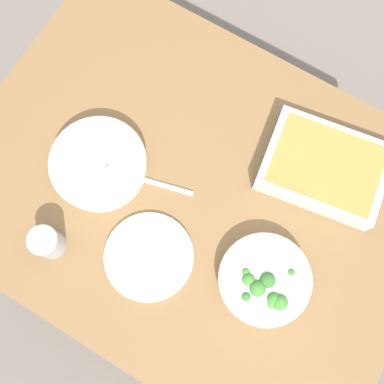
% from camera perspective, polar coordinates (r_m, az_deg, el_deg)
% --- Properties ---
extents(ground_plane, '(6.00, 6.00, 0.00)m').
position_cam_1_polar(ground_plane, '(1.92, -0.00, -5.43)').
color(ground_plane, slate).
extents(dining_table, '(1.20, 0.90, 0.74)m').
position_cam_1_polar(dining_table, '(1.29, -0.00, -0.99)').
color(dining_table, olive).
rests_on(dining_table, ground_plane).
extents(stew_bowl, '(0.24, 0.24, 0.06)m').
position_cam_1_polar(stew_bowl, '(1.21, -11.23, 3.33)').
color(stew_bowl, white).
rests_on(stew_bowl, dining_table).
extents(broccoli_bowl, '(0.22, 0.22, 0.07)m').
position_cam_1_polar(broccoli_bowl, '(1.15, 8.75, -10.53)').
color(broccoli_bowl, white).
rests_on(broccoli_bowl, dining_table).
extents(baking_dish, '(0.33, 0.27, 0.06)m').
position_cam_1_polar(baking_dish, '(1.23, 15.73, 2.90)').
color(baking_dish, silver).
rests_on(baking_dish, dining_table).
extents(drink_cup, '(0.07, 0.07, 0.08)m').
position_cam_1_polar(drink_cup, '(1.19, -17.09, -5.90)').
color(drink_cup, '#B2BCC6').
rests_on(drink_cup, dining_table).
extents(side_plate, '(0.22, 0.22, 0.01)m').
position_cam_1_polar(side_plate, '(1.17, -5.25, -7.81)').
color(side_plate, white).
rests_on(side_plate, dining_table).
extents(spoon_by_stew, '(0.17, 0.06, 0.01)m').
position_cam_1_polar(spoon_by_stew, '(1.20, -5.04, 1.26)').
color(spoon_by_stew, silver).
rests_on(spoon_by_stew, dining_table).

